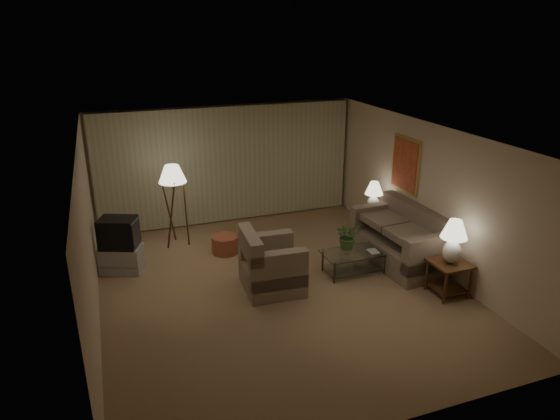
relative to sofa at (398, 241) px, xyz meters
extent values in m
plane|color=#8B6C4C|center=(-2.50, -0.13, -0.44)|extent=(7.00, 7.00, 0.00)
cube|color=beige|center=(-2.50, 3.37, 0.91)|extent=(6.00, 0.04, 2.70)
cube|color=beige|center=(-5.50, -0.13, 0.91)|extent=(0.04, 7.00, 2.70)
cube|color=beige|center=(0.50, -0.13, 0.91)|extent=(0.04, 7.00, 2.70)
cube|color=white|center=(-2.50, -0.13, 2.26)|extent=(6.00, 7.00, 0.04)
cube|color=#C1BD96|center=(-2.50, 3.29, 0.91)|extent=(5.85, 0.12, 2.65)
cube|color=gold|center=(0.48, 0.67, 1.31)|extent=(0.03, 0.90, 1.10)
cube|color=#A72D1E|center=(0.45, 0.67, 1.31)|extent=(0.02, 0.80, 1.00)
cube|color=gray|center=(0.00, 0.00, -0.21)|extent=(2.11, 1.21, 0.47)
cube|color=gray|center=(-2.61, -0.14, -0.22)|extent=(1.14, 1.09, 0.46)
cube|color=#3A1C0F|center=(0.15, -1.35, 0.14)|extent=(0.61, 0.61, 0.04)
cube|color=#3A1C0F|center=(0.15, -1.35, -0.32)|extent=(0.52, 0.52, 0.02)
cylinder|color=#3A1C0F|center=(-0.11, -1.61, -0.16)|extent=(0.05, 0.05, 0.56)
cylinder|color=#3A1C0F|center=(-0.11, -1.09, -0.16)|extent=(0.05, 0.05, 0.56)
cylinder|color=#3A1C0F|center=(0.41, -1.61, -0.16)|extent=(0.05, 0.05, 0.56)
cylinder|color=#3A1C0F|center=(0.41, -1.09, -0.16)|extent=(0.05, 0.05, 0.56)
cube|color=#3A1C0F|center=(0.15, 1.25, 0.14)|extent=(0.49, 0.42, 0.04)
cube|color=#3A1C0F|center=(0.15, 1.25, -0.32)|extent=(0.42, 0.35, 0.02)
cylinder|color=#3A1C0F|center=(-0.05, 1.09, -0.16)|extent=(0.05, 0.05, 0.56)
cylinder|color=#3A1C0F|center=(-0.05, 1.41, -0.16)|extent=(0.05, 0.05, 0.56)
cylinder|color=#3A1C0F|center=(0.35, 1.09, -0.16)|extent=(0.05, 0.05, 0.56)
cylinder|color=#3A1C0F|center=(0.35, 1.41, -0.16)|extent=(0.05, 0.05, 0.56)
ellipsoid|color=white|center=(0.15, -1.35, 0.35)|extent=(0.31, 0.31, 0.39)
cylinder|color=white|center=(0.15, -1.35, 0.59)|extent=(0.03, 0.03, 0.09)
cone|color=beige|center=(0.15, -1.35, 0.77)|extent=(0.45, 0.45, 0.31)
ellipsoid|color=white|center=(0.15, 1.25, 0.32)|extent=(0.27, 0.27, 0.33)
cylinder|color=white|center=(0.15, 1.25, 0.53)|extent=(0.03, 0.03, 0.08)
cone|color=beige|center=(0.15, 1.25, 0.68)|extent=(0.38, 0.38, 0.27)
cube|color=silver|center=(-0.99, -0.10, -0.04)|extent=(1.18, 0.64, 0.02)
cube|color=silver|center=(-0.99, -0.10, -0.34)|extent=(1.09, 0.56, 0.01)
cylinder|color=#41311A|center=(-1.51, -0.35, -0.24)|extent=(0.04, 0.04, 0.40)
cylinder|color=#41311A|center=(-1.51, 0.15, -0.24)|extent=(0.04, 0.04, 0.40)
cylinder|color=#41311A|center=(-0.48, -0.35, -0.24)|extent=(0.04, 0.04, 0.40)
cylinder|color=#41311A|center=(-0.48, 0.15, -0.24)|extent=(0.04, 0.04, 0.40)
cube|color=#ADAEB0|center=(-5.05, 1.44, -0.19)|extent=(1.07, 0.98, 0.50)
cube|color=black|center=(-5.05, 1.44, 0.34)|extent=(0.98, 0.92, 0.56)
cylinder|color=#3A1C0F|center=(-3.88, 2.32, 0.90)|extent=(0.04, 0.04, 0.25)
cone|color=beige|center=(-3.88, 2.32, 1.10)|extent=(0.56, 0.56, 0.35)
cylinder|color=#A55537|center=(-3.03, 1.57, -0.26)|extent=(0.63, 0.63, 0.36)
imported|color=white|center=(-1.14, -0.10, 0.05)|extent=(0.16, 0.16, 0.16)
imported|color=#4B7534|center=(-1.14, -0.10, 0.40)|extent=(0.51, 0.45, 0.52)
imported|color=olive|center=(-0.74, -0.20, -0.02)|extent=(0.19, 0.25, 0.02)
camera|label=1|loc=(-5.13, -7.48, 3.93)|focal=32.00mm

